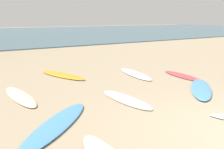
# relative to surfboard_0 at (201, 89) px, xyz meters

# --- Properties ---
(surfboard_0) EXTENTS (2.26, 2.09, 0.09)m
(surfboard_0) POSITION_rel_surfboard_0_xyz_m (0.00, 0.00, 0.00)
(surfboard_0) COLOR #5298E1
(surfboard_0) RESTS_ON ground_plane
(surfboard_1) EXTENTS (0.69, 2.33, 0.08)m
(surfboard_1) POSITION_rel_surfboard_0_xyz_m (-4.99, 2.24, -0.00)
(surfboard_1) COLOR #F7E4BE
(surfboard_1) RESTS_ON ground_plane
(surfboard_2) EXTENTS (0.68, 2.04, 0.06)m
(surfboard_2) POSITION_rel_surfboard_0_xyz_m (-2.57, 0.45, -0.01)
(surfboard_2) COLOR silver
(surfboard_2) RESTS_ON ground_plane
(surfboard_3) EXTENTS (1.31, 2.46, 0.08)m
(surfboard_3) POSITION_rel_surfboard_0_xyz_m (-3.00, 4.10, -0.01)
(surfboard_3) COLOR orange
(surfboard_3) RESTS_ON ground_plane
(surfboard_5) EXTENTS (0.98, 2.43, 0.07)m
(surfboard_5) POSITION_rel_surfboard_0_xyz_m (-0.46, 2.80, -0.01)
(surfboard_5) COLOR white
(surfboard_5) RESTS_ON ground_plane
(surfboard_7) EXTENTS (0.71, 1.99, 0.07)m
(surfboard_7) POSITION_rel_surfboard_0_xyz_m (0.90, 1.59, -0.01)
(surfboard_7) COLOR #E04654
(surfboard_7) RESTS_ON ground_plane
(surfboard_8) EXTENTS (2.30, 2.19, 0.08)m
(surfboard_8) POSITION_rel_surfboard_0_xyz_m (-4.75, -0.12, -0.00)
(surfboard_8) COLOR #4E94DD
(surfboard_8) RESTS_ON ground_plane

